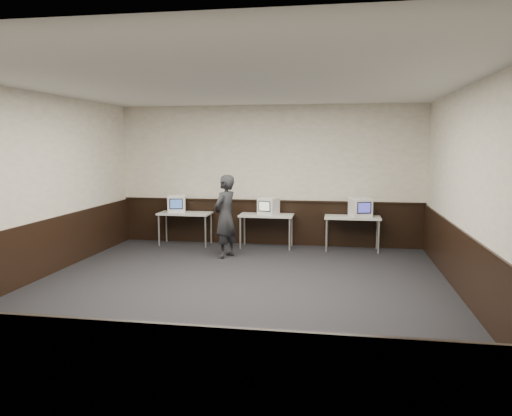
{
  "coord_description": "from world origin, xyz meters",
  "views": [
    {
      "loc": [
        1.62,
        -7.36,
        2.31
      ],
      "look_at": [
        0.1,
        1.6,
        1.15
      ],
      "focal_mm": 35.0,
      "sensor_mm": 36.0,
      "label": 1
    }
  ],
  "objects_px": {
    "emac_left": "(177,204)",
    "emac_right": "(360,207)",
    "emac_center": "(268,206)",
    "desk_left": "(185,216)",
    "desk_right": "(352,220)",
    "person": "(225,216)",
    "desk_center": "(266,218)"
  },
  "relations": [
    {
      "from": "emac_left",
      "to": "emac_right",
      "type": "distance_m",
      "value": 4.16
    },
    {
      "from": "emac_center",
      "to": "desk_left",
      "type": "bearing_deg",
      "value": -162.69
    },
    {
      "from": "emac_left",
      "to": "emac_right",
      "type": "xyz_separation_m",
      "value": [
        4.16,
        -0.05,
        0.01
      ]
    },
    {
      "from": "desk_right",
      "to": "emac_left",
      "type": "relative_size",
      "value": 2.33
    },
    {
      "from": "desk_left",
      "to": "desk_right",
      "type": "distance_m",
      "value": 3.8
    },
    {
      "from": "emac_center",
      "to": "person",
      "type": "distance_m",
      "value": 1.32
    },
    {
      "from": "desk_right",
      "to": "emac_left",
      "type": "height_order",
      "value": "emac_left"
    },
    {
      "from": "desk_right",
      "to": "emac_right",
      "type": "distance_m",
      "value": 0.32
    },
    {
      "from": "emac_center",
      "to": "desk_right",
      "type": "bearing_deg",
      "value": 18.61
    },
    {
      "from": "emac_left",
      "to": "person",
      "type": "height_order",
      "value": "person"
    },
    {
      "from": "desk_left",
      "to": "person",
      "type": "relative_size",
      "value": 0.71
    },
    {
      "from": "desk_right",
      "to": "emac_right",
      "type": "height_order",
      "value": "emac_right"
    },
    {
      "from": "desk_center",
      "to": "desk_right",
      "type": "relative_size",
      "value": 1.0
    },
    {
      "from": "desk_left",
      "to": "person",
      "type": "xyz_separation_m",
      "value": [
        1.21,
        -1.11,
        0.17
      ]
    },
    {
      "from": "desk_left",
      "to": "emac_left",
      "type": "relative_size",
      "value": 2.33
    },
    {
      "from": "desk_left",
      "to": "emac_left",
      "type": "bearing_deg",
      "value": 176.32
    },
    {
      "from": "desk_left",
      "to": "emac_right",
      "type": "distance_m",
      "value": 3.97
    },
    {
      "from": "person",
      "to": "desk_right",
      "type": "bearing_deg",
      "value": 136.1
    },
    {
      "from": "desk_right",
      "to": "emac_center",
      "type": "bearing_deg",
      "value": -179.33
    },
    {
      "from": "emac_right",
      "to": "person",
      "type": "xyz_separation_m",
      "value": [
        -2.75,
        -1.07,
        -0.11
      ]
    },
    {
      "from": "emac_left",
      "to": "emac_right",
      "type": "bearing_deg",
      "value": -16.36
    },
    {
      "from": "desk_right",
      "to": "person",
      "type": "xyz_separation_m",
      "value": [
        -2.59,
        -1.11,
        0.17
      ]
    },
    {
      "from": "emac_left",
      "to": "emac_right",
      "type": "height_order",
      "value": "emac_right"
    },
    {
      "from": "desk_right",
      "to": "emac_left",
      "type": "distance_m",
      "value": 4.01
    },
    {
      "from": "emac_left",
      "to": "desk_center",
      "type": "bearing_deg",
      "value": -15.98
    },
    {
      "from": "emac_left",
      "to": "emac_center",
      "type": "bearing_deg",
      "value": -16.55
    },
    {
      "from": "desk_left",
      "to": "desk_right",
      "type": "bearing_deg",
      "value": 0.0
    },
    {
      "from": "desk_left",
      "to": "desk_center",
      "type": "xyz_separation_m",
      "value": [
        1.9,
        0.0,
        0.0
      ]
    },
    {
      "from": "desk_left",
      "to": "emac_center",
      "type": "height_order",
      "value": "emac_center"
    },
    {
      "from": "desk_left",
      "to": "emac_right",
      "type": "xyz_separation_m",
      "value": [
        3.96,
        -0.04,
        0.28
      ]
    },
    {
      "from": "desk_center",
      "to": "emac_center",
      "type": "relative_size",
      "value": 2.4
    },
    {
      "from": "emac_left",
      "to": "emac_center",
      "type": "height_order",
      "value": "emac_left"
    }
  ]
}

